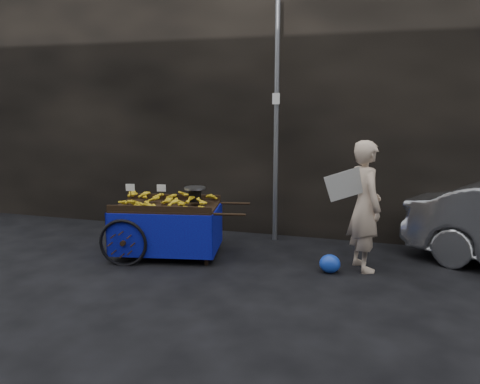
% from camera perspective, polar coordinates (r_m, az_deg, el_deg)
% --- Properties ---
extents(ground, '(80.00, 80.00, 0.00)m').
position_cam_1_polar(ground, '(7.05, -0.44, -8.48)').
color(ground, black).
rests_on(ground, ground).
extents(building_wall, '(13.50, 2.00, 5.00)m').
position_cam_1_polar(building_wall, '(9.11, 6.83, 11.76)').
color(building_wall, black).
rests_on(building_wall, ground).
extents(street_pole, '(0.12, 0.10, 4.00)m').
position_cam_1_polar(street_pole, '(7.85, 4.45, 8.40)').
color(street_pole, slate).
rests_on(street_pole, ground).
extents(banana_cart, '(2.27, 1.33, 1.16)m').
position_cam_1_polar(banana_cart, '(7.24, -9.28, -2.23)').
color(banana_cart, black).
rests_on(banana_cart, ground).
extents(vendor, '(0.91, 0.79, 1.83)m').
position_cam_1_polar(vendor, '(6.74, 14.99, -1.64)').
color(vendor, beige).
rests_on(vendor, ground).
extents(plastic_bag, '(0.29, 0.23, 0.26)m').
position_cam_1_polar(plastic_bag, '(6.68, 10.90, -8.58)').
color(plastic_bag, blue).
rests_on(plastic_bag, ground).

